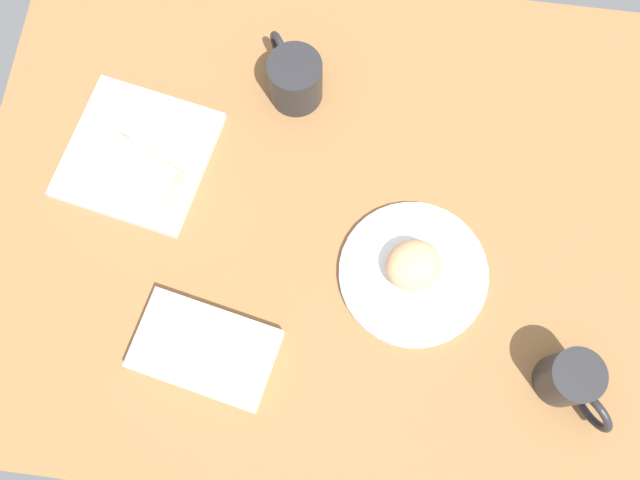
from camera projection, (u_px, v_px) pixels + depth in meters
dining_table at (311, 219)px, 117.22cm from camera, size 110.00×90.00×4.00cm
round_plate at (413, 274)px, 111.84cm from camera, size 23.52×23.52×1.40cm
scone_pastry at (413, 265)px, 108.63cm from camera, size 11.70×11.57×5.61cm
square_plate at (138, 155)px, 117.42cm from camera, size 26.60×26.60×1.60cm
sauce_cup at (126, 123)px, 116.66cm from camera, size 4.46×4.46×2.55cm
breakfast_wrap at (140, 167)px, 112.63cm from camera, size 14.84×11.31×6.17cm
book_stack at (205, 350)px, 107.74cm from camera, size 23.15×16.80×2.94cm
coffee_mug at (294, 78)px, 116.98cm from camera, size 10.06×12.75×9.32cm
second_mug at (571, 381)px, 102.93cm from camera, size 10.34×11.25×9.84cm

